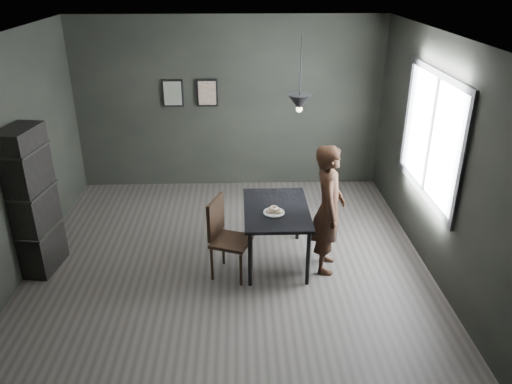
{
  "coord_description": "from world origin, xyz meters",
  "views": [
    {
      "loc": [
        0.16,
        -5.49,
        3.5
      ],
      "look_at": [
        0.35,
        0.05,
        0.95
      ],
      "focal_mm": 35.0,
      "sensor_mm": 36.0,
      "label": 1
    }
  ],
  "objects_px": {
    "cafe_table": "(276,214)",
    "wood_chair": "(224,233)",
    "shelf_unit": "(32,202)",
    "woman": "(328,209)",
    "pendant_lamp": "(299,102)",
    "white_plate": "(274,213)"
  },
  "relations": [
    {
      "from": "shelf_unit",
      "to": "pendant_lamp",
      "type": "distance_m",
      "value": 3.37
    },
    {
      "from": "shelf_unit",
      "to": "pendant_lamp",
      "type": "height_order",
      "value": "pendant_lamp"
    },
    {
      "from": "white_plate",
      "to": "wood_chair",
      "type": "bearing_deg",
      "value": -168.03
    },
    {
      "from": "wood_chair",
      "to": "shelf_unit",
      "type": "relative_size",
      "value": 0.55
    },
    {
      "from": "cafe_table",
      "to": "wood_chair",
      "type": "xyz_separation_m",
      "value": [
        -0.64,
        -0.27,
        -0.1
      ]
    },
    {
      "from": "shelf_unit",
      "to": "pendant_lamp",
      "type": "xyz_separation_m",
      "value": [
        3.17,
        0.16,
        1.14
      ]
    },
    {
      "from": "wood_chair",
      "to": "shelf_unit",
      "type": "xyz_separation_m",
      "value": [
        -2.28,
        0.21,
        0.35
      ]
    },
    {
      "from": "cafe_table",
      "to": "pendant_lamp",
      "type": "height_order",
      "value": "pendant_lamp"
    },
    {
      "from": "white_plate",
      "to": "woman",
      "type": "xyz_separation_m",
      "value": [
        0.65,
        -0.04,
        0.06
      ]
    },
    {
      "from": "cafe_table",
      "to": "white_plate",
      "type": "xyz_separation_m",
      "value": [
        -0.04,
        -0.14,
        0.08
      ]
    },
    {
      "from": "white_plate",
      "to": "woman",
      "type": "relative_size",
      "value": 0.14
    },
    {
      "from": "white_plate",
      "to": "shelf_unit",
      "type": "bearing_deg",
      "value": 178.36
    },
    {
      "from": "shelf_unit",
      "to": "wood_chair",
      "type": "bearing_deg",
      "value": 3.05
    },
    {
      "from": "cafe_table",
      "to": "pendant_lamp",
      "type": "distance_m",
      "value": 1.41
    },
    {
      "from": "cafe_table",
      "to": "wood_chair",
      "type": "relative_size",
      "value": 1.2
    },
    {
      "from": "woman",
      "to": "pendant_lamp",
      "type": "height_order",
      "value": "pendant_lamp"
    },
    {
      "from": "woman",
      "to": "shelf_unit",
      "type": "height_order",
      "value": "shelf_unit"
    },
    {
      "from": "shelf_unit",
      "to": "cafe_table",
      "type": "bearing_deg",
      "value": 9.43
    },
    {
      "from": "cafe_table",
      "to": "shelf_unit",
      "type": "distance_m",
      "value": 2.93
    },
    {
      "from": "shelf_unit",
      "to": "woman",
      "type": "bearing_deg",
      "value": 6.28
    },
    {
      "from": "cafe_table",
      "to": "white_plate",
      "type": "bearing_deg",
      "value": -106.02
    },
    {
      "from": "woman",
      "to": "wood_chair",
      "type": "height_order",
      "value": "woman"
    }
  ]
}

